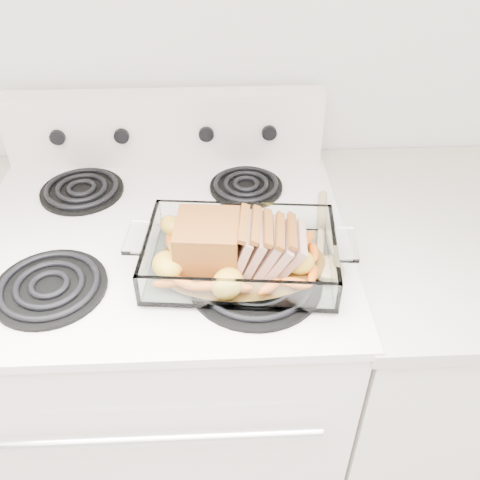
{
  "coord_description": "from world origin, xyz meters",
  "views": [
    {
      "loc": [
        0.13,
        0.77,
        1.63
      ],
      "look_at": [
        0.16,
        1.55,
        0.99
      ],
      "focal_mm": 40.0,
      "sensor_mm": 36.0,
      "label": 1
    }
  ],
  "objects_px": {
    "electric_range": "(176,368)",
    "baking_dish": "(240,259)",
    "pork_roast": "(228,245)",
    "counter_right": "(424,362)"
  },
  "relations": [
    {
      "from": "baking_dish",
      "to": "electric_range",
      "type": "bearing_deg",
      "value": 148.86
    },
    {
      "from": "counter_right",
      "to": "pork_roast",
      "type": "relative_size",
      "value": 3.87
    },
    {
      "from": "baking_dish",
      "to": "pork_roast",
      "type": "bearing_deg",
      "value": -174.49
    },
    {
      "from": "electric_range",
      "to": "counter_right",
      "type": "distance_m",
      "value": 0.67
    },
    {
      "from": "electric_range",
      "to": "counter_right",
      "type": "height_order",
      "value": "electric_range"
    },
    {
      "from": "baking_dish",
      "to": "pork_roast",
      "type": "relative_size",
      "value": 1.47
    },
    {
      "from": "counter_right",
      "to": "baking_dish",
      "type": "distance_m",
      "value": 0.72
    },
    {
      "from": "electric_range",
      "to": "baking_dish",
      "type": "xyz_separation_m",
      "value": [
        0.16,
        -0.12,
        0.48
      ]
    },
    {
      "from": "electric_range",
      "to": "baking_dish",
      "type": "relative_size",
      "value": 3.15
    },
    {
      "from": "electric_range",
      "to": "pork_roast",
      "type": "relative_size",
      "value": 4.64
    }
  ]
}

